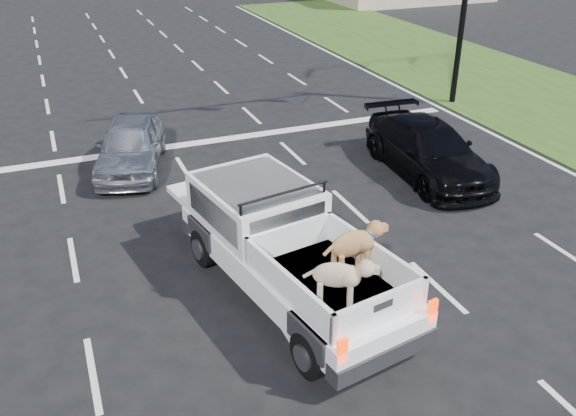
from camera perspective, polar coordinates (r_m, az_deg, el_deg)
name	(u,v)px	position (r m, az deg, el deg)	size (l,w,h in m)	color
ground	(364,305)	(12.44, 7.09, -9.04)	(160.00, 160.00, 0.00)	black
road_markings	(255,179)	(17.64, -3.07, 2.73)	(17.75, 60.00, 0.01)	silver
pickup_truck	(286,246)	(12.24, -0.22, -3.58)	(3.16, 6.26, 2.24)	black
silver_sedan	(130,145)	(18.64, -14.53, 5.73)	(1.76, 4.38, 1.49)	silver
black_coupe	(428,150)	(18.15, 12.97, 5.36)	(2.12, 5.21, 1.51)	black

